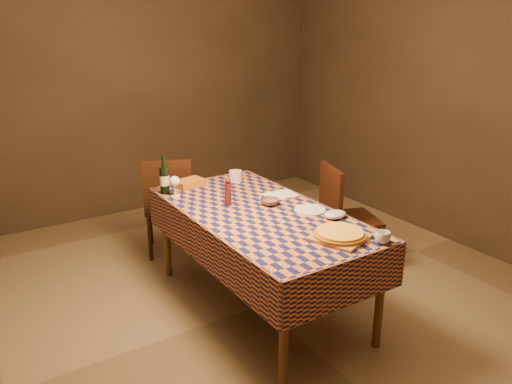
% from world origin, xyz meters
% --- Properties ---
extents(room, '(5.00, 5.10, 2.70)m').
position_xyz_m(room, '(0.00, 0.00, 1.35)').
color(room, brown).
rests_on(room, ground).
extents(dining_table, '(0.94, 1.84, 0.77)m').
position_xyz_m(dining_table, '(0.00, 0.00, 0.69)').
color(dining_table, brown).
rests_on(dining_table, ground).
extents(cutting_board, '(0.39, 0.39, 0.02)m').
position_xyz_m(cutting_board, '(0.16, -0.66, 0.78)').
color(cutting_board, '#9F734A').
rests_on(cutting_board, dining_table).
extents(pizza, '(0.33, 0.33, 0.03)m').
position_xyz_m(pizza, '(0.16, -0.66, 0.80)').
color(pizza, '#975719').
rests_on(pizza, cutting_board).
extents(pepper_mill, '(0.06, 0.06, 0.21)m').
position_xyz_m(pepper_mill, '(-0.13, 0.23, 0.87)').
color(pepper_mill, '#531313').
rests_on(pepper_mill, dining_table).
extents(bowl, '(0.17, 0.17, 0.04)m').
position_xyz_m(bowl, '(0.14, 0.07, 0.79)').
color(bowl, '#614552').
rests_on(bowl, dining_table).
extents(wine_glass, '(0.09, 0.09, 0.16)m').
position_xyz_m(wine_glass, '(-0.37, 0.62, 0.89)').
color(wine_glass, white).
rests_on(wine_glass, dining_table).
extents(wine_bottle, '(0.10, 0.10, 0.30)m').
position_xyz_m(wine_bottle, '(-0.41, 0.73, 0.88)').
color(wine_bottle, black).
rests_on(wine_bottle, dining_table).
extents(deli_tub, '(0.11, 0.11, 0.09)m').
position_xyz_m(deli_tub, '(0.21, 0.70, 0.82)').
color(deli_tub, silver).
rests_on(deli_tub, dining_table).
extents(takeout_container, '(0.25, 0.19, 0.06)m').
position_xyz_m(takeout_container, '(-0.17, 0.78, 0.80)').
color(takeout_container, '#B05F17').
rests_on(takeout_container, dining_table).
extents(white_plate, '(0.29, 0.29, 0.01)m').
position_xyz_m(white_plate, '(0.31, -0.18, 0.78)').
color(white_plate, silver).
rests_on(white_plate, dining_table).
extents(tumbler, '(0.10, 0.10, 0.08)m').
position_xyz_m(tumbler, '(0.33, -0.85, 0.81)').
color(tumbler, silver).
rests_on(tumbler, dining_table).
extents(flour_patch, '(0.25, 0.20, 0.00)m').
position_xyz_m(flour_patch, '(0.33, 0.21, 0.77)').
color(flour_patch, silver).
rests_on(flour_patch, dining_table).
extents(flour_bag, '(0.17, 0.13, 0.05)m').
position_xyz_m(flour_bag, '(0.37, -0.38, 0.79)').
color(flour_bag, '#9FAFCC').
rests_on(flour_bag, dining_table).
extents(chair_far, '(0.55, 0.55, 0.93)m').
position_xyz_m(chair_far, '(-0.20, 1.19, 0.52)').
color(chair_far, black).
rests_on(chair_far, ground).
extents(chair_right, '(0.54, 0.53, 0.93)m').
position_xyz_m(chair_right, '(0.92, 0.13, 0.52)').
color(chair_right, black).
rests_on(chair_right, ground).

